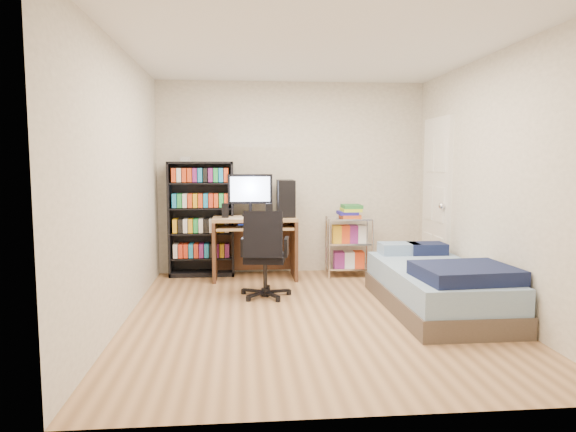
{
  "coord_description": "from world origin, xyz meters",
  "views": [
    {
      "loc": [
        -0.67,
        -4.76,
        1.46
      ],
      "look_at": [
        -0.2,
        0.4,
        0.91
      ],
      "focal_mm": 32.0,
      "sensor_mm": 36.0,
      "label": 1
    }
  ],
  "objects": [
    {
      "name": "room",
      "position": [
        0.0,
        0.0,
        1.25
      ],
      "size": [
        3.58,
        4.08,
        2.58
      ],
      "color": "tan",
      "rests_on": "ground"
    },
    {
      "name": "media_shelf",
      "position": [
        -1.18,
        1.84,
        0.75
      ],
      "size": [
        0.82,
        0.27,
        1.53
      ],
      "color": "black",
      "rests_on": "room"
    },
    {
      "name": "computer_desk",
      "position": [
        -0.4,
        1.67,
        0.71
      ],
      "size": [
        1.04,
        0.6,
        1.31
      ],
      "color": "#A88556",
      "rests_on": "room"
    },
    {
      "name": "office_chair",
      "position": [
        -0.42,
        0.68,
        0.3
      ],
      "size": [
        0.65,
        0.65,
        0.96
      ],
      "rotation": [
        0.0,
        0.0,
        -0.15
      ],
      "color": "black",
      "rests_on": "room"
    },
    {
      "name": "wire_cart",
      "position": [
        0.71,
        1.68,
        0.6
      ],
      "size": [
        0.6,
        0.45,
        0.92
      ],
      "rotation": [
        0.0,
        0.0,
        -0.06
      ],
      "color": "silver",
      "rests_on": "room"
    },
    {
      "name": "bed",
      "position": [
        1.25,
        0.04,
        0.24
      ],
      "size": [
        0.96,
        1.92,
        0.55
      ],
      "color": "brown",
      "rests_on": "room"
    },
    {
      "name": "door",
      "position": [
        1.72,
        1.35,
        1.0
      ],
      "size": [
        0.12,
        0.8,
        2.0
      ],
      "color": "white",
      "rests_on": "room"
    }
  ]
}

